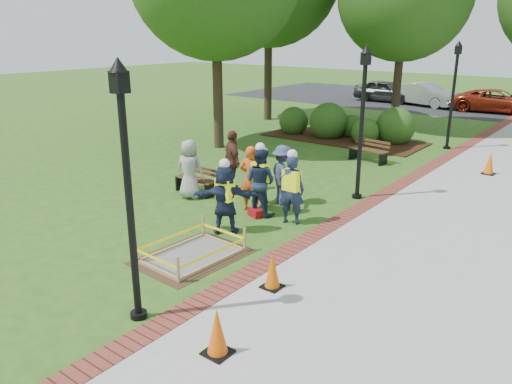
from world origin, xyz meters
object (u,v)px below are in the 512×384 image
Objects in this scene: cone_front at (217,333)px; hivis_worker_a at (225,196)px; wet_concrete_pad at (192,247)px; hivis_worker_b at (292,187)px; lamp_near at (127,176)px; hivis_worker_c at (260,179)px; bench_near at (196,185)px.

cone_front is 0.43× the size of hivis_worker_a.
hivis_worker_b reaches higher than wet_concrete_pad.
lamp_near is at bearing -70.75° from hivis_worker_a.
hivis_worker_c is (-3.14, 5.16, 0.58)m from cone_front.
hivis_worker_b is (3.59, -0.30, 0.69)m from bench_near.
wet_concrete_pad is 1.24× the size of hivis_worker_c.
lamp_near reaches higher than bench_near.
hivis_worker_c reaches higher than wet_concrete_pad.
cone_front is (2.69, -2.18, 0.14)m from wet_concrete_pad.
wet_concrete_pad is 3.08m from hivis_worker_b.
hivis_worker_a is (-1.30, 3.73, -1.57)m from lamp_near.
hivis_worker_b is at bearing 58.45° from hivis_worker_a.
bench_near is at bearing 175.20° from hivis_worker_b.
wet_concrete_pad is 1.67m from hivis_worker_a.
hivis_worker_b is 1.00m from hivis_worker_c.
lamp_near is (0.95, -2.24, 2.25)m from wet_concrete_pad.
cone_front is at bearing -43.44° from bench_near.
hivis_worker_a is 0.95× the size of hivis_worker_c.
wet_concrete_pad is at bearing -76.64° from hivis_worker_a.
hivis_worker_b reaches higher than hivis_worker_a.
lamp_near is 5.43m from hivis_worker_b.
cone_front is 6.07m from hivis_worker_c.
hivis_worker_a is 0.96× the size of hivis_worker_b.
hivis_worker_a is at bearing 103.36° from wet_concrete_pad.
lamp_near is at bearing -85.52° from hivis_worker_b.
hivis_worker_a is at bearing 109.25° from lamp_near.
hivis_worker_a is at bearing -121.55° from hivis_worker_b.
hivis_worker_c is at bearing 105.05° from lamp_near.
lamp_near reaches higher than wet_concrete_pad.
cone_front is (5.74, -5.43, 0.13)m from bench_near.
bench_near is at bearing 136.56° from cone_front.
hivis_worker_c is at bearing 93.87° from hivis_worker_a.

